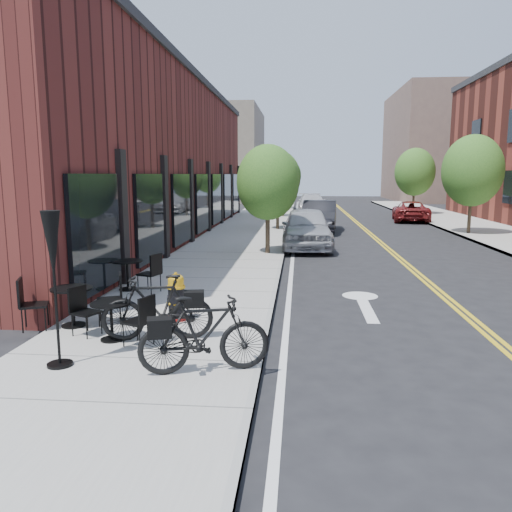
{
  "coord_description": "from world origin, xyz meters",
  "views": [
    {
      "loc": [
        0.52,
        -8.56,
        2.88
      ],
      "look_at": [
        -0.48,
        2.89,
        1.0
      ],
      "focal_mm": 35.0,
      "sensor_mm": 36.0,
      "label": 1
    }
  ],
  "objects": [
    {
      "name": "bicycle_right",
      "position": [
        -0.78,
        -1.95,
        0.68
      ],
      "size": [
        1.92,
        1.01,
        1.11
      ],
      "primitive_type": "imported",
      "rotation": [
        0.0,
        0.0,
        1.85
      ],
      "color": "black",
      "rests_on": "sidewalk_near"
    },
    {
      "name": "fire_hydrant",
      "position": [
        -1.81,
        0.56,
        0.56
      ],
      "size": [
        0.42,
        0.42,
        0.93
      ],
      "rotation": [
        0.0,
        0.0,
        0.05
      ],
      "color": "maroon",
      "rests_on": "sidewalk_near"
    },
    {
      "name": "tree_near_c",
      "position": [
        -0.6,
        25.0,
        2.53
      ],
      "size": [
        2.1,
        2.1,
        3.67
      ],
      "color": "#382B1E",
      "rests_on": "sidewalk_near"
    },
    {
      "name": "bistro_set_a",
      "position": [
        -3.6,
        -0.02,
        0.59
      ],
      "size": [
        1.78,
        1.05,
        0.94
      ],
      "rotation": [
        0.0,
        0.0,
        0.37
      ],
      "color": "black",
      "rests_on": "sidewalk_near"
    },
    {
      "name": "bistro_set_c",
      "position": [
        -3.6,
        2.93,
        0.59
      ],
      "size": [
        1.77,
        1.0,
        0.93
      ],
      "rotation": [
        0.0,
        0.0,
        -0.35
      ],
      "color": "black",
      "rests_on": "sidewalk_near"
    },
    {
      "name": "ground",
      "position": [
        0.0,
        0.0,
        0.0
      ],
      "size": [
        120.0,
        120.0,
        0.0
      ],
      "primitive_type": "plane",
      "color": "black",
      "rests_on": "ground"
    },
    {
      "name": "bg_building_left",
      "position": [
        -8.0,
        48.0,
        5.0
      ],
      "size": [
        8.0,
        14.0,
        10.0
      ],
      "primitive_type": "cube",
      "color": "#726656",
      "rests_on": "ground"
    },
    {
      "name": "parked_car_far",
      "position": [
        7.4,
        23.16,
        0.63
      ],
      "size": [
        2.68,
        4.75,
        1.25
      ],
      "primitive_type": "imported",
      "rotation": [
        0.0,
        0.0,
        3.0
      ],
      "color": "maroon",
      "rests_on": "ground"
    },
    {
      "name": "parked_car_a",
      "position": [
        0.8,
        11.03,
        0.81
      ],
      "size": [
        2.02,
        4.8,
        1.62
      ],
      "primitive_type": "imported",
      "rotation": [
        0.0,
        0.0,
        0.02
      ],
      "color": "#A5A7AE",
      "rests_on": "ground"
    },
    {
      "name": "building_near",
      "position": [
        -6.5,
        14.0,
        3.5
      ],
      "size": [
        5.0,
        28.0,
        7.0
      ],
      "primitive_type": "cube",
      "color": "#461916",
      "rests_on": "ground"
    },
    {
      "name": "tree_near_d",
      "position": [
        -0.6,
        33.0,
        2.79
      ],
      "size": [
        2.4,
        2.4,
        4.11
      ],
      "color": "#382B1E",
      "rests_on": "sidewalk_near"
    },
    {
      "name": "bistro_set_b",
      "position": [
        -2.6,
        -0.72,
        0.54
      ],
      "size": [
        1.59,
        0.97,
        0.84
      ],
      "rotation": [
        0.0,
        0.0,
        -0.4
      ],
      "color": "black",
      "rests_on": "sidewalk_near"
    },
    {
      "name": "sidewalk_near",
      "position": [
        -2.0,
        10.0,
        0.06
      ],
      "size": [
        4.0,
        70.0,
        0.12
      ],
      "primitive_type": "cube",
      "color": "#9E9B93",
      "rests_on": "ground"
    },
    {
      "name": "tree_near_b",
      "position": [
        -0.6,
        17.0,
        2.71
      ],
      "size": [
        2.3,
        2.3,
        3.98
      ],
      "color": "#382B1E",
      "rests_on": "sidewalk_near"
    },
    {
      "name": "tree_far_c",
      "position": [
        8.6,
        28.0,
        3.06
      ],
      "size": [
        2.8,
        2.8,
        4.62
      ],
      "color": "#382B1E",
      "rests_on": "sidewalk_far"
    },
    {
      "name": "patio_umbrella",
      "position": [
        -2.94,
        -1.9,
        1.75
      ],
      "size": [
        0.37,
        0.37,
        2.27
      ],
      "color": "black",
      "rests_on": "sidewalk_near"
    },
    {
      "name": "parked_car_b",
      "position": [
        1.53,
        17.08,
        0.78
      ],
      "size": [
        2.05,
        4.88,
        1.57
      ],
      "primitive_type": "imported",
      "rotation": [
        0.0,
        0.0,
        -0.08
      ],
      "color": "black",
      "rests_on": "ground"
    },
    {
      "name": "bicycle_left",
      "position": [
        -1.83,
        -0.64,
        0.68
      ],
      "size": [
        1.93,
        0.88,
        1.12
      ],
      "primitive_type": "imported",
      "rotation": [
        0.0,
        0.0,
        -1.38
      ],
      "color": "black",
      "rests_on": "sidewalk_near"
    },
    {
      "name": "parked_car_c",
      "position": [
        1.42,
        29.7,
        0.72
      ],
      "size": [
        2.29,
        5.09,
        1.45
      ],
      "primitive_type": "imported",
      "rotation": [
        0.0,
        0.0,
        0.05
      ],
      "color": "#BABABF",
      "rests_on": "ground"
    },
    {
      "name": "bg_building_right",
      "position": [
        16.0,
        50.0,
        6.0
      ],
      "size": [
        10.0,
        16.0,
        12.0
      ],
      "primitive_type": "cube",
      "color": "brown",
      "rests_on": "ground"
    },
    {
      "name": "tree_far_b",
      "position": [
        8.6,
        16.0,
        3.06
      ],
      "size": [
        2.8,
        2.8,
        4.62
      ],
      "color": "#382B1E",
      "rests_on": "sidewalk_far"
    },
    {
      "name": "tree_near_a",
      "position": [
        -0.6,
        9.0,
        2.6
      ],
      "size": [
        2.2,
        2.2,
        3.81
      ],
      "color": "#382B1E",
      "rests_on": "sidewalk_near"
    }
  ]
}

